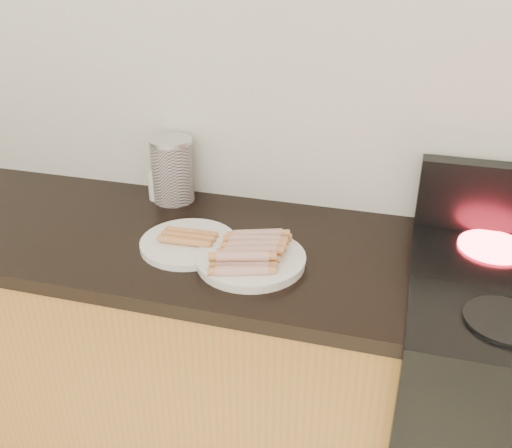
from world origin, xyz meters
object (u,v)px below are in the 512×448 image
(canister, at_px, (172,170))
(mug, at_px, (159,186))
(main_plate, at_px, (251,261))
(side_plate, at_px, (189,243))

(canister, xyz_separation_m, mug, (-0.05, 0.00, -0.06))
(main_plate, relative_size, side_plate, 1.07)
(main_plate, xyz_separation_m, mug, (-0.40, 0.31, 0.03))
(main_plate, distance_m, mug, 0.51)
(side_plate, distance_m, canister, 0.33)
(main_plate, height_order, side_plate, same)
(main_plate, bearing_deg, side_plate, 167.82)
(canister, distance_m, mug, 0.08)
(main_plate, xyz_separation_m, side_plate, (-0.19, 0.04, 0.00))
(side_plate, relative_size, canister, 1.29)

